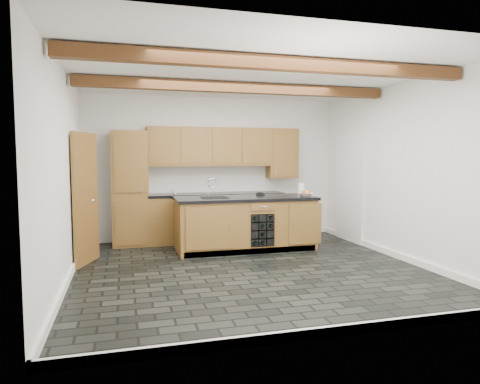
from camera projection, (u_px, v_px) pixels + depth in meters
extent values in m
plane|color=black|center=(250.00, 268.00, 6.27)|extent=(5.00, 5.00, 0.00)
plane|color=white|center=(214.00, 168.00, 8.56)|extent=(5.00, 0.00, 5.00)
plane|color=white|center=(64.00, 175.00, 5.50)|extent=(0.00, 5.00, 5.00)
plane|color=white|center=(400.00, 172.00, 6.81)|extent=(0.00, 5.00, 5.00)
plane|color=white|center=(250.00, 74.00, 6.04)|extent=(5.00, 5.00, 0.00)
cube|color=#5A3417|center=(280.00, 64.00, 4.89)|extent=(4.90, 0.15, 0.15)
cube|color=#5A3417|center=(239.00, 88.00, 6.62)|extent=(4.90, 0.15, 0.15)
cube|color=white|center=(69.00, 278.00, 5.62)|extent=(0.04, 5.00, 0.10)
cube|color=white|center=(396.00, 255.00, 6.92)|extent=(0.04, 5.00, 0.10)
cube|color=white|center=(327.00, 332.00, 3.88)|extent=(5.00, 0.04, 0.10)
cube|color=white|center=(78.00, 196.00, 6.79)|extent=(0.06, 0.94, 2.04)
cube|color=olive|center=(86.00, 199.00, 6.49)|extent=(0.31, 0.77, 2.00)
cube|color=white|center=(350.00, 189.00, 8.28)|extent=(0.06, 0.98, 2.04)
cube|color=black|center=(351.00, 190.00, 8.29)|extent=(0.02, 0.86, 1.96)
cube|color=olive|center=(130.00, 189.00, 7.87)|extent=(0.65, 0.60, 2.10)
cube|color=olive|center=(216.00, 218.00, 8.34)|extent=(2.60, 0.60, 0.88)
cube|color=black|center=(216.00, 194.00, 8.30)|extent=(2.64, 0.62, 0.05)
cube|color=white|center=(213.00, 179.00, 8.56)|extent=(2.60, 0.02, 0.52)
cube|color=olive|center=(210.00, 147.00, 8.32)|extent=(2.40, 0.35, 0.75)
cube|color=olive|center=(282.00, 153.00, 8.73)|extent=(0.60, 0.35, 1.00)
cube|color=olive|center=(245.00, 224.00, 7.56)|extent=(2.40, 0.90, 0.88)
cube|color=black|center=(245.00, 198.00, 7.52)|extent=(2.46, 0.96, 0.05)
cube|color=olive|center=(210.00, 228.00, 6.93)|extent=(0.80, 0.02, 0.70)
cube|color=olive|center=(305.00, 224.00, 7.37)|extent=(0.60, 0.02, 0.70)
cube|color=black|center=(260.00, 229.00, 7.32)|extent=(0.42, 0.30, 0.56)
cylinder|color=black|center=(269.00, 225.00, 7.31)|extent=(0.07, 0.26, 0.07)
cylinder|color=black|center=(253.00, 217.00, 7.22)|extent=(0.07, 0.26, 0.07)
cylinder|color=black|center=(261.00, 242.00, 7.30)|extent=(0.07, 0.26, 0.07)
cylinder|color=black|center=(261.00, 225.00, 7.27)|extent=(0.07, 0.26, 0.07)
cylinder|color=black|center=(261.00, 233.00, 7.28)|extent=(0.07, 0.26, 0.07)
cylinder|color=black|center=(269.00, 217.00, 7.30)|extent=(0.07, 0.26, 0.07)
cylinder|color=black|center=(253.00, 242.00, 7.26)|extent=(0.07, 0.26, 0.07)
cube|color=black|center=(214.00, 198.00, 7.38)|extent=(0.45, 0.40, 0.02)
cylinder|color=silver|center=(212.00, 191.00, 7.54)|extent=(0.02, 0.02, 0.20)
torus|color=silver|center=(212.00, 183.00, 7.53)|extent=(0.18, 0.02, 0.18)
cylinder|color=silver|center=(208.00, 195.00, 7.53)|extent=(0.02, 0.02, 0.08)
cylinder|color=silver|center=(217.00, 194.00, 7.57)|extent=(0.02, 0.02, 0.08)
cube|color=black|center=(260.00, 194.00, 7.86)|extent=(0.18, 0.13, 0.04)
cylinder|color=black|center=(260.00, 193.00, 7.86)|extent=(0.11, 0.11, 0.01)
imported|color=silver|center=(305.00, 194.00, 7.65)|extent=(0.31, 0.31, 0.06)
sphere|color=red|center=(308.00, 192.00, 7.66)|extent=(0.07, 0.07, 0.07)
sphere|color=orange|center=(305.00, 192.00, 7.70)|extent=(0.07, 0.07, 0.07)
sphere|color=olive|center=(303.00, 192.00, 7.67)|extent=(0.07, 0.07, 0.07)
sphere|color=red|center=(304.00, 193.00, 7.61)|extent=(0.07, 0.07, 0.07)
sphere|color=yellow|center=(307.00, 193.00, 7.61)|extent=(0.07, 0.07, 0.07)
cylinder|color=white|center=(301.00, 189.00, 7.91)|extent=(0.12, 0.12, 0.22)
imported|color=white|center=(175.00, 192.00, 8.10)|extent=(0.12, 0.12, 0.09)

